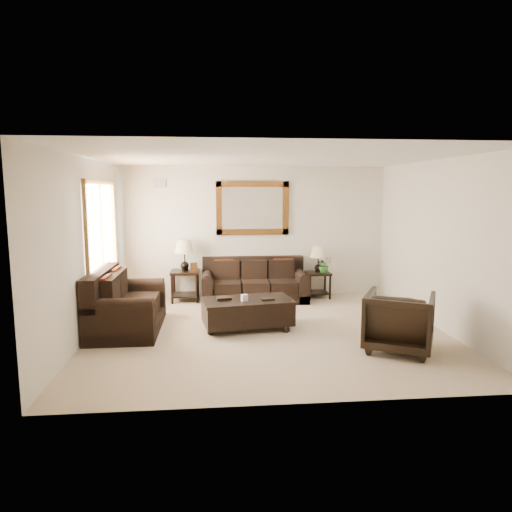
{
  "coord_description": "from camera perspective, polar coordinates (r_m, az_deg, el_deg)",
  "views": [
    {
      "loc": [
        -0.85,
        -6.92,
        2.2
      ],
      "look_at": [
        -0.13,
        0.6,
        1.12
      ],
      "focal_mm": 32.0,
      "sensor_mm": 36.0,
      "label": 1
    }
  ],
  "objects": [
    {
      "name": "mirror",
      "position": [
        9.43,
        -0.44,
        6.01
      ],
      "size": [
        1.5,
        0.06,
        1.1
      ],
      "color": "#542910",
      "rests_on": "room"
    },
    {
      "name": "loveseat",
      "position": [
        7.59,
        -16.24,
        -6.25
      ],
      "size": [
        1.02,
        1.73,
        0.97
      ],
      "rotation": [
        0.0,
        0.0,
        1.57
      ],
      "color": "black",
      "rests_on": "room"
    },
    {
      "name": "potted_plant",
      "position": [
        9.46,
        8.52,
        -1.31
      ],
      "size": [
        0.37,
        0.39,
        0.26
      ],
      "primitive_type": "imported",
      "rotation": [
        0.0,
        0.0,
        0.23
      ],
      "color": "#20531C",
      "rests_on": "end_table_right"
    },
    {
      "name": "end_table_left",
      "position": [
        9.22,
        -8.9,
        -0.63
      ],
      "size": [
        0.56,
        0.56,
        1.24
      ],
      "color": "black",
      "rests_on": "room"
    },
    {
      "name": "coffee_table",
      "position": [
        7.37,
        -1.1,
        -6.81
      ],
      "size": [
        1.52,
        0.97,
        0.6
      ],
      "rotation": [
        0.0,
        0.0,
        0.15
      ],
      "color": "black",
      "rests_on": "room"
    },
    {
      "name": "window",
      "position": [
        8.07,
        -18.71,
        3.08
      ],
      "size": [
        0.07,
        1.96,
        1.66
      ],
      "color": "white",
      "rests_on": "room"
    },
    {
      "name": "room",
      "position": [
        7.03,
        1.54,
        1.18
      ],
      "size": [
        5.51,
        5.01,
        2.71
      ],
      "color": "gray",
      "rests_on": "ground"
    },
    {
      "name": "end_table_right",
      "position": [
        9.51,
        7.77,
        -1.01
      ],
      "size": [
        0.49,
        0.49,
        1.07
      ],
      "color": "black",
      "rests_on": "room"
    },
    {
      "name": "armchair",
      "position": [
        6.66,
        17.46,
        -7.46
      ],
      "size": [
        1.17,
        1.15,
        0.91
      ],
      "primitive_type": "imported",
      "rotation": [
        0.0,
        0.0,
        2.64
      ],
      "color": "black",
      "rests_on": "floor"
    },
    {
      "name": "air_vent",
      "position": [
        9.46,
        -11.96,
        8.87
      ],
      "size": [
        0.25,
        0.02,
        0.18
      ],
      "primitive_type": "cube",
      "color": "#999999",
      "rests_on": "room"
    },
    {
      "name": "sofa",
      "position": [
        9.24,
        -0.22,
        -3.67
      ],
      "size": [
        2.09,
        0.9,
        0.85
      ],
      "color": "black",
      "rests_on": "room"
    }
  ]
}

